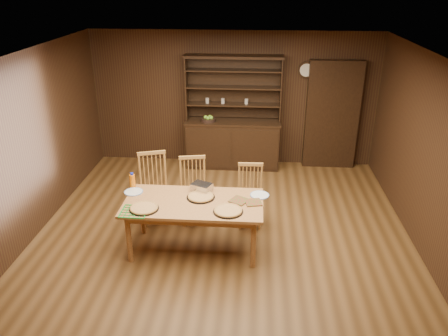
# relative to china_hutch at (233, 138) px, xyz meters

# --- Properties ---
(floor) EXTENTS (6.00, 6.00, 0.00)m
(floor) POSITION_rel_china_hutch_xyz_m (0.00, -2.75, -0.60)
(floor) COLOR brown
(floor) RESTS_ON ground
(room_shell) EXTENTS (6.00, 6.00, 6.00)m
(room_shell) POSITION_rel_china_hutch_xyz_m (0.00, -2.75, 0.98)
(room_shell) COLOR silver
(room_shell) RESTS_ON floor
(china_hutch) EXTENTS (1.84, 0.52, 2.17)m
(china_hutch) POSITION_rel_china_hutch_xyz_m (0.00, 0.00, 0.00)
(china_hutch) COLOR black
(china_hutch) RESTS_ON floor
(doorway) EXTENTS (1.00, 0.18, 2.10)m
(doorway) POSITION_rel_china_hutch_xyz_m (1.90, 0.15, 0.45)
(doorway) COLOR black
(doorway) RESTS_ON floor
(wall_clock) EXTENTS (0.30, 0.05, 0.30)m
(wall_clock) POSITION_rel_china_hutch_xyz_m (1.35, 0.20, 1.30)
(wall_clock) COLOR black
(wall_clock) RESTS_ON room_shell
(dining_table) EXTENTS (1.86, 0.93, 0.75)m
(dining_table) POSITION_rel_china_hutch_xyz_m (-0.36, -2.95, 0.07)
(dining_table) COLOR #BF8742
(dining_table) RESTS_ON floor
(chair_left) EXTENTS (0.56, 0.54, 1.10)m
(chair_left) POSITION_rel_china_hutch_xyz_m (-1.09, -2.16, -0.01)
(chair_left) COLOR #BA873F
(chair_left) RESTS_ON floor
(chair_center) EXTENTS (0.49, 0.47, 1.03)m
(chair_center) POSITION_rel_china_hutch_xyz_m (-0.49, -2.13, -0.05)
(chair_center) COLOR #BA873F
(chair_center) RESTS_ON floor
(chair_right) EXTENTS (0.41, 0.39, 0.96)m
(chair_right) POSITION_rel_china_hutch_xyz_m (0.39, -2.17, -0.09)
(chair_right) COLOR #BA873F
(chair_right) RESTS_ON floor
(pizza_left) EXTENTS (0.38, 0.38, 0.04)m
(pizza_left) POSITION_rel_china_hutch_xyz_m (-0.97, -3.20, 0.17)
(pizza_left) COLOR black
(pizza_left) RESTS_ON dining_table
(pizza_right) EXTENTS (0.39, 0.39, 0.04)m
(pizza_right) POSITION_rel_china_hutch_xyz_m (0.12, -3.19, 0.17)
(pizza_right) COLOR black
(pizza_right) RESTS_ON dining_table
(pizza_center) EXTENTS (0.39, 0.39, 0.04)m
(pizza_center) POSITION_rel_china_hutch_xyz_m (-0.28, -2.83, 0.17)
(pizza_center) COLOR black
(pizza_center) RESTS_ON dining_table
(cooling_rack) EXTENTS (0.38, 0.38, 0.01)m
(cooling_rack) POSITION_rel_china_hutch_xyz_m (-1.08, -3.28, 0.16)
(cooling_rack) COLOR #0B922B
(cooling_rack) RESTS_ON dining_table
(plate_left) EXTENTS (0.26, 0.26, 0.02)m
(plate_left) POSITION_rel_china_hutch_xyz_m (-1.23, -2.75, 0.16)
(plate_left) COLOR silver
(plate_left) RESTS_ON dining_table
(plate_right) EXTENTS (0.27, 0.27, 0.02)m
(plate_right) POSITION_rel_china_hutch_xyz_m (0.53, -2.71, 0.16)
(plate_right) COLOR silver
(plate_right) RESTS_ON dining_table
(foil_dish) EXTENTS (0.33, 0.29, 0.11)m
(foil_dish) POSITION_rel_china_hutch_xyz_m (-0.29, -2.62, 0.21)
(foil_dish) COLOR silver
(foil_dish) RESTS_ON dining_table
(juice_bottle) EXTENTS (0.08, 0.08, 0.23)m
(juice_bottle) POSITION_rel_china_hutch_xyz_m (-1.28, -2.59, 0.26)
(juice_bottle) COLOR orange
(juice_bottle) RESTS_ON dining_table
(pot_holder_a) EXTENTS (0.25, 0.25, 0.02)m
(pot_holder_a) POSITION_rel_china_hutch_xyz_m (0.44, -2.93, 0.16)
(pot_holder_a) COLOR #AB1323
(pot_holder_a) RESTS_ON dining_table
(pot_holder_b) EXTENTS (0.30, 0.30, 0.02)m
(pot_holder_b) POSITION_rel_china_hutch_xyz_m (0.25, -2.89, 0.16)
(pot_holder_b) COLOR #AB1323
(pot_holder_b) RESTS_ON dining_table
(fruit_bowl) EXTENTS (0.28, 0.28, 0.12)m
(fruit_bowl) POSITION_rel_china_hutch_xyz_m (-0.47, -0.07, 0.39)
(fruit_bowl) COLOR black
(fruit_bowl) RESTS_ON china_hutch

